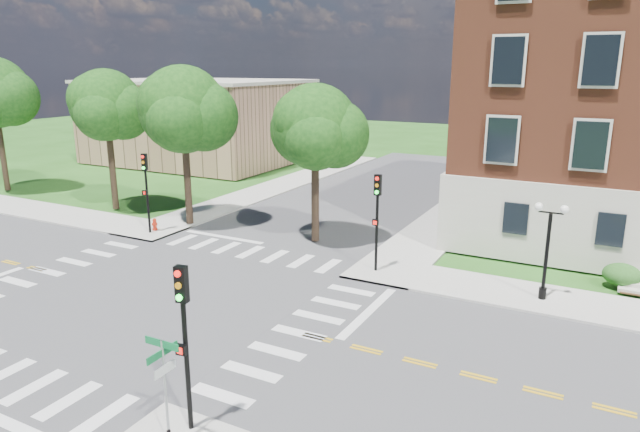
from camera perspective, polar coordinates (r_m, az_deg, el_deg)
The scene contains 17 objects.
ground at distance 26.28m, azimuth -16.02°, elevation -7.94°, with size 160.00×160.00×0.00m, color #204D15.
road_ew at distance 26.28m, azimuth -16.02°, elevation -7.93°, with size 90.00×12.00×0.01m, color #3D3D3F.
road_ns at distance 26.28m, azimuth -16.02°, elevation -7.93°, with size 12.00×90.00×0.01m, color #3D3D3F.
sidewalk_ne at distance 34.11m, azimuth 23.51°, elevation -3.21°, with size 34.00×34.00×0.12m.
sidewalk_nw at distance 47.11m, azimuth -16.83°, elevation 2.17°, with size 34.00×34.00×0.12m.
crosswalk_east at distance 22.25m, azimuth -2.13°, elevation -11.66°, with size 2.20×10.20×0.02m, color silver, non-canonical shape.
stop_bar_east at distance 24.04m, azimuth 4.85°, elevation -9.59°, with size 0.40×5.50×0.00m, color silver.
secondary_building at distance 61.61m, azimuth -12.04°, elevation 9.33°, with size 20.40×15.40×8.30m.
tree_b at distance 41.57m, azimuth -20.59°, elevation 10.30°, with size 4.80×4.80×9.59m.
tree_c at distance 36.17m, azimuth -13.52°, elevation 10.28°, with size 5.33×5.33×9.85m.
tree_d at distance 31.62m, azimuth -0.49°, elevation 8.88°, with size 4.71×4.71×8.89m.
traffic_signal_se at distance 15.84m, azimuth -13.44°, elevation -10.82°, with size 0.35×0.40×4.80m.
traffic_signal_ne at distance 27.45m, azimuth 5.73°, elevation 0.58°, with size 0.34×0.37×4.80m.
traffic_signal_nw at distance 35.23m, azimuth -17.00°, elevation 3.20°, with size 0.38×0.46×4.80m.
twin_lamp_west at distance 26.00m, azimuth 21.79°, elevation -2.78°, with size 1.36×0.36×4.23m.
street_sign_pole at distance 15.67m, azimuth -15.31°, elevation -14.87°, with size 1.10×1.10×3.10m.
fire_hydrant at distance 36.29m, azimuth -16.20°, elevation -0.83°, with size 0.35×0.35×0.75m.
Camera 1 is at (17.17, -17.22, 9.96)m, focal length 32.00 mm.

